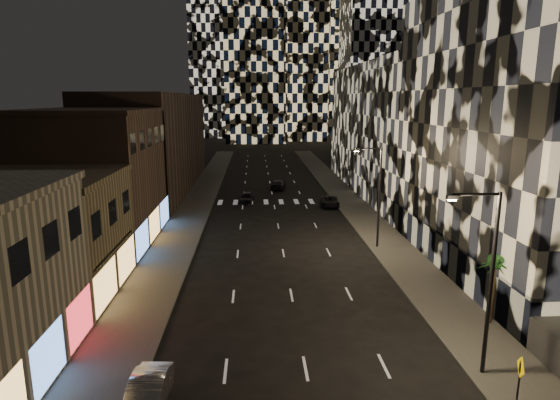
{
  "coord_description": "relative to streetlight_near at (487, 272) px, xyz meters",
  "views": [
    {
      "loc": [
        -2.43,
        -10.05,
        13.23
      ],
      "look_at": [
        -0.61,
        23.36,
        6.0
      ],
      "focal_mm": 30.0,
      "sensor_mm": 36.0,
      "label": 1
    }
  ],
  "objects": [
    {
      "name": "sidewalk_left",
      "position": [
        -18.35,
        40.0,
        -5.28
      ],
      "size": [
        4.0,
        120.0,
        0.15
      ],
      "primitive_type": "cube",
      "color": "#47443F",
      "rests_on": "ground"
    },
    {
      "name": "midrise_right",
      "position": [
        11.65,
        14.5,
        5.65
      ],
      "size": [
        16.0,
        25.0,
        22.0
      ],
      "primitive_type": "cube",
      "color": "#232326",
      "rests_on": "ground"
    },
    {
      "name": "streetlight_far",
      "position": [
        0.0,
        20.0,
        0.0
      ],
      "size": [
        2.55,
        0.25,
        9.0
      ],
      "color": "black",
      "rests_on": "sidewalk_right"
    },
    {
      "name": "car_dark_oncoming",
      "position": [
        -7.3,
        48.9,
        -4.66
      ],
      "size": [
        2.57,
        4.98,
        1.38
      ],
      "primitive_type": "imported",
      "rotation": [
        0.0,
        0.0,
        3.0
      ],
      "color": "black",
      "rests_on": "ground"
    },
    {
      "name": "car_silver_parked",
      "position": [
        -15.55,
        -1.8,
        -4.63
      ],
      "size": [
        1.63,
        4.41,
        1.44
      ],
      "primitive_type": "imported",
      "rotation": [
        0.0,
        0.0,
        -0.02
      ],
      "color": "gray",
      "rests_on": "ground"
    },
    {
      "name": "streetlight_near",
      "position": [
        0.0,
        0.0,
        0.0
      ],
      "size": [
        2.55,
        0.25,
        9.0
      ],
      "color": "black",
      "rests_on": "sidewalk_right"
    },
    {
      "name": "curb_left",
      "position": [
        -16.25,
        40.0,
        -5.28
      ],
      "size": [
        0.2,
        120.0,
        0.15
      ],
      "primitive_type": "cube",
      "color": "#4C4C47",
      "rests_on": "ground"
    },
    {
      "name": "midrise_filler_right",
      "position": [
        11.65,
        47.0,
        3.65
      ],
      "size": [
        16.0,
        40.0,
        18.0
      ],
      "primitive_type": "cube",
      "color": "#232326",
      "rests_on": "ground"
    },
    {
      "name": "curb_right",
      "position": [
        -0.45,
        40.0,
        -5.28
      ],
      "size": [
        0.2,
        120.0,
        0.15
      ],
      "primitive_type": "cube",
      "color": "#4C4C47",
      "rests_on": "ground"
    },
    {
      "name": "retail_tan",
      "position": [
        -25.35,
        11.0,
        -1.35
      ],
      "size": [
        10.0,
        10.0,
        8.0
      ],
      "primitive_type": "cube",
      "color": "olive",
      "rests_on": "ground"
    },
    {
      "name": "midrise_base",
      "position": [
        3.95,
        14.5,
        -3.85
      ],
      "size": [
        0.6,
        25.0,
        3.0
      ],
      "primitive_type": "cube",
      "color": "#383838",
      "rests_on": "ground"
    },
    {
      "name": "palm_tree",
      "position": [
        3.15,
        5.04,
        -1.76
      ],
      "size": [
        2.13,
        2.1,
        4.18
      ],
      "color": "#47331E",
      "rests_on": "sidewalk_right"
    },
    {
      "name": "car_dark_midlane",
      "position": [
        -11.85,
        39.81,
        -4.68
      ],
      "size": [
        2.03,
        4.09,
        1.34
      ],
      "primitive_type": "imported",
      "rotation": [
        0.0,
        0.0,
        -0.12
      ],
      "color": "black",
      "rests_on": "ground"
    },
    {
      "name": "retail_brown",
      "position": [
        -25.35,
        23.5,
        0.65
      ],
      "size": [
        10.0,
        15.0,
        12.0
      ],
      "primitive_type": "cube",
      "color": "#503A2D",
      "rests_on": "ground"
    },
    {
      "name": "car_dark_rightlane",
      "position": [
        -1.35,
        36.91,
        -4.72
      ],
      "size": [
        2.52,
        4.74,
        1.27
      ],
      "primitive_type": "imported",
      "rotation": [
        0.0,
        0.0,
        -0.09
      ],
      "color": "black",
      "rests_on": "ground"
    },
    {
      "name": "retail_filler_left",
      "position": [
        -25.35,
        50.0,
        1.65
      ],
      "size": [
        10.0,
        40.0,
        14.0
      ],
      "primitive_type": "cube",
      "color": "#503A2D",
      "rests_on": "ground"
    },
    {
      "name": "sidewalk_right",
      "position": [
        1.65,
        40.0,
        -5.28
      ],
      "size": [
        4.0,
        120.0,
        0.15
      ],
      "primitive_type": "cube",
      "color": "#47443F",
      "rests_on": "ground"
    },
    {
      "name": "ped_sign",
      "position": [
        -0.06,
        -3.46,
        -3.23
      ],
      "size": [
        0.33,
        0.93,
        2.88
      ],
      "rotation": [
        0.0,
        0.0,
        -0.3
      ],
      "color": "black",
      "rests_on": "sidewalk_right"
    }
  ]
}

